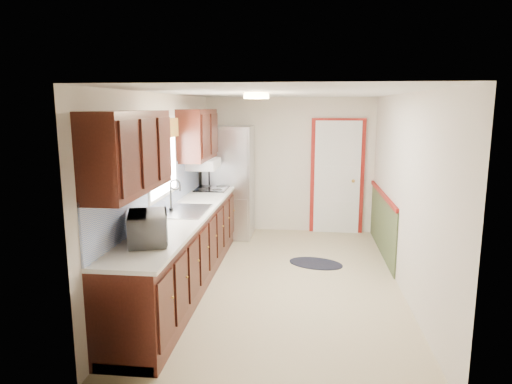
# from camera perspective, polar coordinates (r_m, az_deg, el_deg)

# --- Properties ---
(room_shell) EXTENTS (3.20, 5.20, 2.52)m
(room_shell) POSITION_cam_1_polar(r_m,az_deg,el_deg) (5.75, 3.24, 0.21)
(room_shell) COLOR tan
(room_shell) RESTS_ON ground
(kitchen_run) EXTENTS (0.63, 4.00, 2.20)m
(kitchen_run) POSITION_cam_1_polar(r_m,az_deg,el_deg) (5.75, -9.38, -3.89)
(kitchen_run) COLOR black
(kitchen_run) RESTS_ON ground
(back_wall_trim) EXTENTS (1.12, 2.30, 2.08)m
(back_wall_trim) POSITION_cam_1_polar(r_m,az_deg,el_deg) (8.00, 11.21, 0.72)
(back_wall_trim) COLOR maroon
(back_wall_trim) RESTS_ON ground
(ceiling_fixture) EXTENTS (0.30, 0.30, 0.06)m
(ceiling_fixture) POSITION_cam_1_polar(r_m,az_deg,el_deg) (5.48, 0.05, 11.91)
(ceiling_fixture) COLOR #FFD88C
(ceiling_fixture) RESTS_ON room_shell
(microwave) EXTENTS (0.45, 0.60, 0.36)m
(microwave) POSITION_cam_1_polar(r_m,az_deg,el_deg) (4.51, -13.36, -4.01)
(microwave) COLOR white
(microwave) RESTS_ON kitchen_run
(refrigerator) EXTENTS (0.80, 0.80, 1.91)m
(refrigerator) POSITION_cam_1_polar(r_m,az_deg,el_deg) (7.91, -3.36, 1.29)
(refrigerator) COLOR #B7B7BC
(refrigerator) RESTS_ON ground
(rug) EXTENTS (0.90, 0.72, 0.01)m
(rug) POSITION_cam_1_polar(r_m,az_deg,el_deg) (6.73, 7.48, -8.84)
(rug) COLOR black
(rug) RESTS_ON ground
(cooktop) EXTENTS (0.49, 0.59, 0.02)m
(cooktop) POSITION_cam_1_polar(r_m,az_deg,el_deg) (7.32, -5.52, 0.44)
(cooktop) COLOR black
(cooktop) RESTS_ON kitchen_run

